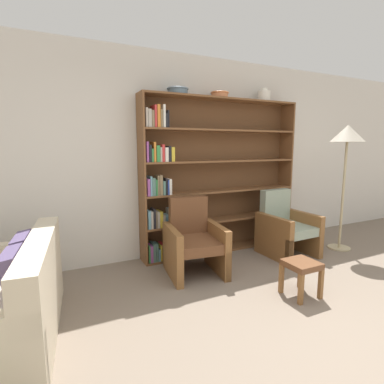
{
  "coord_description": "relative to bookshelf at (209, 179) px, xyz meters",
  "views": [
    {
      "loc": [
        -2.0,
        -1.42,
        1.53
      ],
      "look_at": [
        -0.37,
        1.95,
        0.95
      ],
      "focal_mm": 28.0,
      "sensor_mm": 36.0,
      "label": 1
    }
  ],
  "objects": [
    {
      "name": "ground_plane",
      "position": [
        -0.06,
        -2.28,
        -1.07
      ],
      "size": [
        24.0,
        24.0,
        0.0
      ],
      "primitive_type": "plane",
      "color": "#7A6B5B"
    },
    {
      "name": "wall_back",
      "position": [
        -0.06,
        0.17,
        0.31
      ],
      "size": [
        12.0,
        0.06,
        2.75
      ],
      "color": "silver",
      "rests_on": "ground"
    },
    {
      "name": "bookshelf",
      "position": [
        0.0,
        0.0,
        0.0
      ],
      "size": [
        2.4,
        0.3,
        2.18
      ],
      "color": "brown",
      "rests_on": "ground"
    },
    {
      "name": "bowl_sage",
      "position": [
        -0.48,
        -0.02,
        1.16
      ],
      "size": [
        0.28,
        0.28,
        0.08
      ],
      "color": "slate",
      "rests_on": "bookshelf"
    },
    {
      "name": "bowl_terracotta",
      "position": [
        0.15,
        -0.02,
        1.16
      ],
      "size": [
        0.25,
        0.25,
        0.08
      ],
      "color": "#C67547",
      "rests_on": "bookshelf"
    },
    {
      "name": "vase_tall",
      "position": [
        0.91,
        -0.02,
        1.2
      ],
      "size": [
        0.18,
        0.18,
        0.19
      ],
      "color": "silver",
      "rests_on": "bookshelf"
    },
    {
      "name": "armchair_leather",
      "position": [
        -0.52,
        -0.57,
        -0.68
      ],
      "size": [
        0.73,
        0.76,
        0.9
      ],
      "rotation": [
        0.0,
        0.0,
        3.01
      ],
      "color": "brown",
      "rests_on": "ground"
    },
    {
      "name": "armchair_cushioned",
      "position": [
        0.93,
        -0.57,
        -0.68
      ],
      "size": [
        0.66,
        0.7,
        0.9
      ],
      "rotation": [
        0.0,
        0.0,
        3.17
      ],
      "color": "brown",
      "rests_on": "ground"
    },
    {
      "name": "floor_lamp",
      "position": [
        1.84,
        -0.76,
        0.55
      ],
      "size": [
        0.47,
        0.47,
        1.82
      ],
      "color": "tan",
      "rests_on": "ground"
    },
    {
      "name": "footstool",
      "position": [
        0.21,
        -1.58,
        -0.78
      ],
      "size": [
        0.31,
        0.31,
        0.37
      ],
      "color": "brown",
      "rests_on": "ground"
    }
  ]
}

